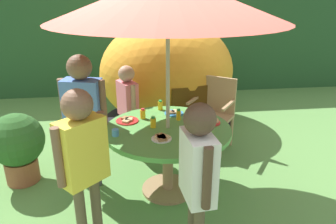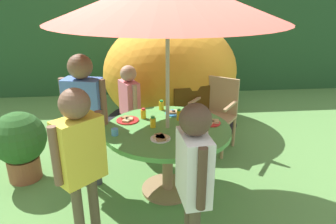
{
  "view_description": "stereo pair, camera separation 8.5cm",
  "coord_description": "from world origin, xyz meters",
  "px_view_note": "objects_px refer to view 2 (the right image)",
  "views": [
    {
      "loc": [
        -0.35,
        -2.83,
        1.98
      ],
      "look_at": [
        0.01,
        0.08,
        0.86
      ],
      "focal_mm": 33.78,
      "sensor_mm": 36.0,
      "label": 1
    },
    {
      "loc": [
        -0.27,
        -2.84,
        1.98
      ],
      "look_at": [
        0.01,
        0.08,
        0.86
      ],
      "focal_mm": 33.78,
      "sensor_mm": 36.0,
      "label": 2
    }
  ],
  "objects_px": {
    "child_in_yellow_shirt": "(80,150)",
    "snack_bowl": "(199,133)",
    "potted_plant": "(20,142)",
    "cup_near": "(115,132)",
    "juice_bottle_far_right": "(161,105)",
    "juice_bottle_far_left": "(192,122)",
    "wooden_chair": "(216,109)",
    "plate_mid_right": "(161,138)",
    "child_in_white_shirt": "(194,168)",
    "juice_bottle_center_back": "(143,114)",
    "garden_table": "(168,139)",
    "plate_back_edge": "(128,120)",
    "dome_tent": "(171,72)",
    "child_in_pink_shirt": "(129,99)",
    "plate_near_left": "(210,122)",
    "plate_near_right": "(175,113)",
    "juice_bottle_mid_left": "(153,122)",
    "child_in_blue_shirt": "(84,105)",
    "juice_bottle_center_front": "(179,115)"
  },
  "relations": [
    {
      "from": "potted_plant",
      "to": "juice_bottle_mid_left",
      "type": "bearing_deg",
      "value": -13.86
    },
    {
      "from": "potted_plant",
      "to": "plate_near_left",
      "type": "height_order",
      "value": "potted_plant"
    },
    {
      "from": "child_in_blue_shirt",
      "to": "juice_bottle_mid_left",
      "type": "relative_size",
      "value": 12.42
    },
    {
      "from": "garden_table",
      "to": "wooden_chair",
      "type": "bearing_deg",
      "value": 53.33
    },
    {
      "from": "wooden_chair",
      "to": "child_in_white_shirt",
      "type": "distance_m",
      "value": 2.06
    },
    {
      "from": "dome_tent",
      "to": "child_in_white_shirt",
      "type": "xyz_separation_m",
      "value": [
        -0.14,
        -2.89,
        0.03
      ]
    },
    {
      "from": "child_in_yellow_shirt",
      "to": "snack_bowl",
      "type": "relative_size",
      "value": 8.16
    },
    {
      "from": "snack_bowl",
      "to": "plate_near_left",
      "type": "relative_size",
      "value": 0.79
    },
    {
      "from": "plate_near_right",
      "to": "potted_plant",
      "type": "bearing_deg",
      "value": 179.59
    },
    {
      "from": "potted_plant",
      "to": "cup_near",
      "type": "xyz_separation_m",
      "value": [
        1.07,
        -0.5,
        0.31
      ]
    },
    {
      "from": "child_in_pink_shirt",
      "to": "juice_bottle_mid_left",
      "type": "distance_m",
      "value": 0.89
    },
    {
      "from": "snack_bowl",
      "to": "juice_bottle_mid_left",
      "type": "height_order",
      "value": "juice_bottle_mid_left"
    },
    {
      "from": "wooden_chair",
      "to": "plate_near_left",
      "type": "height_order",
      "value": "wooden_chair"
    },
    {
      "from": "juice_bottle_far_right",
      "to": "wooden_chair",
      "type": "bearing_deg",
      "value": 31.81
    },
    {
      "from": "potted_plant",
      "to": "plate_mid_right",
      "type": "bearing_deg",
      "value": -23.06
    },
    {
      "from": "dome_tent",
      "to": "juice_bottle_far_right",
      "type": "relative_size",
      "value": 23.05
    },
    {
      "from": "wooden_chair",
      "to": "plate_near_left",
      "type": "relative_size",
      "value": 4.49
    },
    {
      "from": "dome_tent",
      "to": "child_in_pink_shirt",
      "type": "height_order",
      "value": "dome_tent"
    },
    {
      "from": "plate_mid_right",
      "to": "plate_back_edge",
      "type": "xyz_separation_m",
      "value": [
        -0.31,
        0.47,
        -0.0
      ]
    },
    {
      "from": "juice_bottle_center_back",
      "to": "child_in_pink_shirt",
      "type": "bearing_deg",
      "value": 104.64
    },
    {
      "from": "juice_bottle_center_back",
      "to": "dome_tent",
      "type": "bearing_deg",
      "value": 74.31
    },
    {
      "from": "wooden_chair",
      "to": "child_in_yellow_shirt",
      "type": "relative_size",
      "value": 0.7
    },
    {
      "from": "child_in_pink_shirt",
      "to": "plate_mid_right",
      "type": "relative_size",
      "value": 6.25
    },
    {
      "from": "juice_bottle_far_left",
      "to": "plate_near_left",
      "type": "bearing_deg",
      "value": 23.42
    },
    {
      "from": "child_in_white_shirt",
      "to": "plate_near_right",
      "type": "xyz_separation_m",
      "value": [
        0.02,
        1.32,
        -0.1
      ]
    },
    {
      "from": "cup_near",
      "to": "juice_bottle_far_left",
      "type": "bearing_deg",
      "value": 7.97
    },
    {
      "from": "plate_near_right",
      "to": "juice_bottle_center_front",
      "type": "height_order",
      "value": "juice_bottle_center_front"
    },
    {
      "from": "child_in_white_shirt",
      "to": "plate_near_right",
      "type": "distance_m",
      "value": 1.32
    },
    {
      "from": "child_in_white_shirt",
      "to": "juice_bottle_center_back",
      "type": "height_order",
      "value": "child_in_white_shirt"
    },
    {
      "from": "child_in_white_shirt",
      "to": "juice_bottle_far_left",
      "type": "bearing_deg",
      "value": -14.68
    },
    {
      "from": "child_in_blue_shirt",
      "to": "juice_bottle_far_left",
      "type": "relative_size",
      "value": 11.4
    },
    {
      "from": "plate_mid_right",
      "to": "child_in_blue_shirt",
      "type": "bearing_deg",
      "value": 147.73
    },
    {
      "from": "dome_tent",
      "to": "plate_near_left",
      "type": "relative_size",
      "value": 12.49
    },
    {
      "from": "cup_near",
      "to": "juice_bottle_center_back",
      "type": "bearing_deg",
      "value": 55.28
    },
    {
      "from": "child_in_pink_shirt",
      "to": "snack_bowl",
      "type": "bearing_deg",
      "value": 6.73
    },
    {
      "from": "garden_table",
      "to": "juice_bottle_far_left",
      "type": "relative_size",
      "value": 10.0
    },
    {
      "from": "wooden_chair",
      "to": "plate_mid_right",
      "type": "relative_size",
      "value": 5.05
    },
    {
      "from": "child_in_yellow_shirt",
      "to": "juice_bottle_center_back",
      "type": "relative_size",
      "value": 12.13
    },
    {
      "from": "child_in_pink_shirt",
      "to": "plate_near_right",
      "type": "relative_size",
      "value": 5.61
    },
    {
      "from": "garden_table",
      "to": "child_in_yellow_shirt",
      "type": "relative_size",
      "value": 0.93
    },
    {
      "from": "snack_bowl",
      "to": "garden_table",
      "type": "bearing_deg",
      "value": 138.91
    },
    {
      "from": "child_in_pink_shirt",
      "to": "child_in_yellow_shirt",
      "type": "height_order",
      "value": "child_in_yellow_shirt"
    },
    {
      "from": "juice_bottle_far_right",
      "to": "plate_near_right",
      "type": "bearing_deg",
      "value": -47.56
    },
    {
      "from": "potted_plant",
      "to": "cup_near",
      "type": "bearing_deg",
      "value": -25.19
    },
    {
      "from": "plate_back_edge",
      "to": "cup_near",
      "type": "height_order",
      "value": "cup_near"
    },
    {
      "from": "potted_plant",
      "to": "child_in_pink_shirt",
      "type": "height_order",
      "value": "child_in_pink_shirt"
    },
    {
      "from": "juice_bottle_far_right",
      "to": "juice_bottle_far_left",
      "type": "bearing_deg",
      "value": -63.61
    },
    {
      "from": "snack_bowl",
      "to": "juice_bottle_far_left",
      "type": "xyz_separation_m",
      "value": [
        -0.03,
        0.22,
        0.02
      ]
    },
    {
      "from": "plate_mid_right",
      "to": "potted_plant",
      "type": "bearing_deg",
      "value": 156.94
    },
    {
      "from": "child_in_pink_shirt",
      "to": "plate_mid_right",
      "type": "xyz_separation_m",
      "value": [
        0.3,
        -1.13,
        -0.0
      ]
    }
  ]
}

